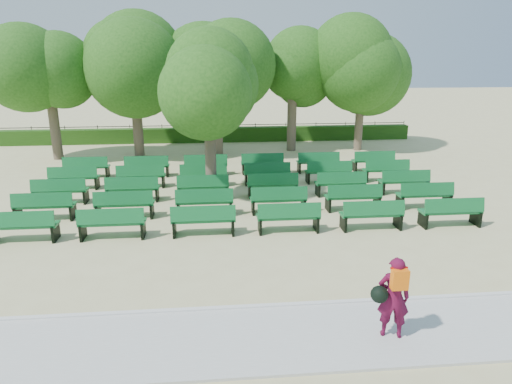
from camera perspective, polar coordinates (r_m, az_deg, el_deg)
The scene contains 9 objects.
ground at distance 15.98m, azimuth -5.89°, elevation -2.90°, with size 120.00×120.00×0.00m, color #C4BA82.
paving at distance 9.33m, azimuth -6.01°, elevation -18.18°, with size 30.00×2.20×0.06m, color beige.
curb at distance 10.29m, azimuth -5.98°, elevation -14.42°, with size 30.00×0.12×0.10m, color silver.
hedge at distance 29.47m, azimuth -5.86°, elevation 7.13°, with size 26.00×0.70×0.90m, color #224A13.
fence at distance 29.94m, azimuth -5.83°, elevation 6.41°, with size 26.00×0.10×1.02m, color black, non-canonical shape.
tree_line at distance 25.62m, azimuth -5.84°, elevation 4.64°, with size 21.80×6.80×7.04m, color #295D19, non-canonical shape.
bench_array at distance 17.80m, azimuth -2.20°, elevation -0.40°, with size 2.00×0.70×1.24m.
tree_among at distance 17.10m, azimuth -5.93°, elevation 12.10°, with size 4.07×4.07×5.84m.
person at distance 9.34m, azimuth 16.71°, elevation -12.39°, with size 0.82×0.54×1.67m.
Camera 1 is at (0.19, -15.05, 5.37)m, focal length 32.00 mm.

